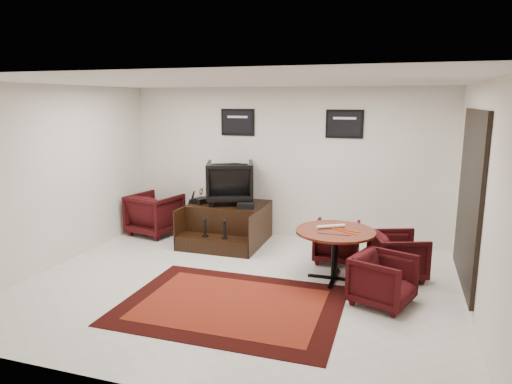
# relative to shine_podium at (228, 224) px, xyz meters

# --- Properties ---
(ground) EXTENTS (6.00, 6.00, 0.00)m
(ground) POSITION_rel_shine_podium_xyz_m (0.88, -1.83, -0.32)
(ground) COLOR silver
(ground) RESTS_ON ground
(room_shell) EXTENTS (6.02, 5.02, 2.81)m
(room_shell) POSITION_rel_shine_podium_xyz_m (1.28, -1.71, 1.46)
(room_shell) COLOR white
(room_shell) RESTS_ON ground
(area_rug) EXTENTS (2.75, 2.06, 0.01)m
(area_rug) POSITION_rel_shine_podium_xyz_m (1.01, -2.49, -0.32)
(area_rug) COLOR black
(area_rug) RESTS_ON ground
(shine_podium) EXTENTS (1.37, 1.41, 0.70)m
(shine_podium) POSITION_rel_shine_podium_xyz_m (0.00, 0.00, 0.00)
(shine_podium) COLOR black
(shine_podium) RESTS_ON ground
(shine_chair) EXTENTS (1.05, 1.01, 0.85)m
(shine_chair) POSITION_rel_shine_podium_xyz_m (0.00, 0.14, 0.81)
(shine_chair) COLOR black
(shine_chair) RESTS_ON shine_podium
(shoes_pair) EXTENTS (0.28, 0.31, 0.10)m
(shoes_pair) POSITION_rel_shine_podium_xyz_m (-0.50, -0.07, 0.43)
(shoes_pair) COLOR black
(shoes_pair) RESTS_ON shine_podium
(polish_kit) EXTENTS (0.31, 0.25, 0.10)m
(polish_kit) POSITION_rel_shine_podium_xyz_m (0.43, -0.22, 0.43)
(polish_kit) COLOR black
(polish_kit) RESTS_ON shine_podium
(umbrella_black) EXTENTS (0.31, 0.12, 0.83)m
(umbrella_black) POSITION_rel_shine_podium_xyz_m (-0.77, -0.21, 0.09)
(umbrella_black) COLOR black
(umbrella_black) RESTS_ON ground
(umbrella_hooked) EXTENTS (0.35, 0.13, 0.93)m
(umbrella_hooked) POSITION_rel_shine_podium_xyz_m (-0.82, 0.05, 0.14)
(umbrella_hooked) COLOR black
(umbrella_hooked) RESTS_ON ground
(armchair_side) EXTENTS (1.00, 0.96, 0.88)m
(armchair_side) POSITION_rel_shine_podium_xyz_m (-1.52, 0.03, 0.11)
(armchair_side) COLOR black
(armchair_side) RESTS_ON ground
(meeting_table) EXTENTS (1.13, 1.13, 0.74)m
(meeting_table) POSITION_rel_shine_podium_xyz_m (2.13, -1.23, 0.33)
(meeting_table) COLOR #3F1209
(meeting_table) RESTS_ON ground
(table_chair_back) EXTENTS (0.71, 0.67, 0.71)m
(table_chair_back) POSITION_rel_shine_podium_xyz_m (2.05, -0.43, 0.03)
(table_chair_back) COLOR black
(table_chair_back) RESTS_ON ground
(table_chair_window) EXTENTS (0.87, 0.90, 0.73)m
(table_chair_window) POSITION_rel_shine_podium_xyz_m (3.00, -0.86, 0.04)
(table_chair_window) COLOR black
(table_chair_window) RESTS_ON ground
(table_chair_corner) EXTENTS (0.85, 0.88, 0.72)m
(table_chair_corner) POSITION_rel_shine_podium_xyz_m (2.84, -1.86, 0.03)
(table_chair_corner) COLOR black
(table_chair_corner) RESTS_ON ground
(paper_roll) EXTENTS (0.39, 0.26, 0.05)m
(paper_roll) POSITION_rel_shine_podium_xyz_m (2.05, -1.14, 0.44)
(paper_roll) COLOR silver
(paper_roll) RESTS_ON meeting_table
(table_clutter) EXTENTS (0.56, 0.37, 0.01)m
(table_clutter) POSITION_rel_shine_podium_xyz_m (2.23, -1.28, 0.42)
(table_clutter) COLOR #E14C0C
(table_clutter) RESTS_ON meeting_table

